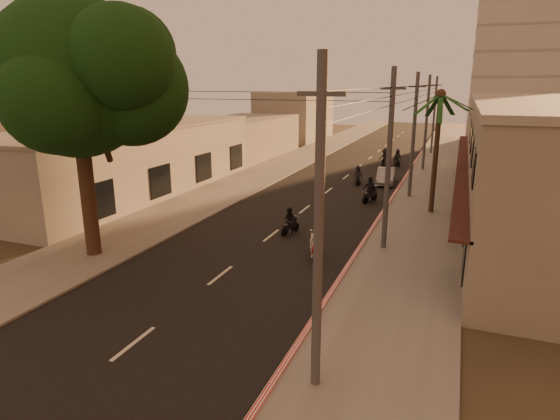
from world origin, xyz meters
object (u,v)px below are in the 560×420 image
(palm_tree, at_px, (440,101))
(scooter_mid_b, at_px, (370,190))
(scooter_far_a, at_px, (358,176))
(broadleaf_tree, at_px, (84,78))
(scooter_mid_a, at_px, (290,222))
(scooter_far_c, at_px, (397,158))
(scooter_red, at_px, (315,243))
(parked_car, at_px, (386,176))
(scooter_far_b, at_px, (384,158))

(palm_tree, xyz_separation_m, scooter_mid_b, (-4.29, 1.50, -6.28))
(scooter_far_a, bearing_deg, broadleaf_tree, -123.82)
(scooter_mid_a, bearing_deg, broadleaf_tree, -123.38)
(scooter_far_a, relative_size, scooter_far_c, 0.94)
(palm_tree, height_order, scooter_mid_a, palm_tree)
(scooter_mid_b, height_order, scooter_far_a, scooter_mid_b)
(scooter_far_c, bearing_deg, scooter_mid_b, -113.14)
(scooter_red, relative_size, scooter_far_c, 0.94)
(parked_car, xyz_separation_m, scooter_far_c, (-0.23, 9.18, 0.14))
(scooter_far_a, height_order, scooter_far_c, scooter_far_c)
(scooter_mid_b, bearing_deg, scooter_far_c, 109.13)
(parked_car, bearing_deg, scooter_mid_a, -106.28)
(scooter_mid_a, relative_size, parked_car, 0.39)
(broadleaf_tree, xyz_separation_m, scooter_red, (9.89, 3.49, -7.74))
(broadleaf_tree, relative_size, scooter_far_a, 7.32)
(broadleaf_tree, xyz_separation_m, scooter_far_a, (8.28, 20.98, -7.73))
(scooter_far_b, bearing_deg, broadleaf_tree, -101.51)
(broadleaf_tree, height_order, scooter_far_a, broadleaf_tree)
(scooter_mid_b, relative_size, parked_car, 0.46)
(palm_tree, bearing_deg, parked_car, 116.70)
(scooter_red, distance_m, scooter_mid_a, 3.84)
(palm_tree, xyz_separation_m, scooter_mid_a, (-7.13, -7.37, -6.41))
(broadleaf_tree, bearing_deg, scooter_far_c, 72.10)
(scooter_mid_a, bearing_deg, palm_tree, 61.62)
(scooter_red, height_order, parked_car, scooter_red)
(palm_tree, relative_size, scooter_far_a, 4.96)
(scooter_red, height_order, scooter_far_b, scooter_far_b)
(palm_tree, relative_size, scooter_far_c, 4.64)
(scooter_mid_a, bearing_deg, parked_car, 95.24)
(scooter_red, distance_m, scooter_far_c, 27.94)
(scooter_far_a, relative_size, scooter_far_b, 0.89)
(scooter_red, bearing_deg, parked_car, 75.13)
(scooter_red, relative_size, scooter_mid_b, 0.86)
(palm_tree, height_order, scooter_red, palm_tree)
(scooter_far_b, xyz_separation_m, parked_car, (1.48, -8.82, -0.17))
(scooter_mid_b, xyz_separation_m, scooter_far_a, (-2.04, 5.62, -0.13))
(scooter_mid_b, bearing_deg, scooter_far_b, 113.67)
(palm_tree, relative_size, scooter_mid_a, 5.10)
(scooter_red, bearing_deg, scooter_far_a, 81.90)
(scooter_red, height_order, scooter_far_c, scooter_far_c)
(scooter_far_c, bearing_deg, scooter_far_b, 172.17)
(palm_tree, bearing_deg, scooter_far_c, 104.23)
(broadleaf_tree, xyz_separation_m, scooter_far_b, (8.91, 31.08, -7.64))
(scooter_far_b, height_order, scooter_far_c, scooter_far_b)
(palm_tree, height_order, parked_car, palm_tree)
(scooter_red, bearing_deg, scooter_far_c, 76.10)
(broadleaf_tree, xyz_separation_m, parked_car, (10.39, 22.26, -7.81))
(scooter_far_b, relative_size, scooter_far_c, 1.05)
(scooter_mid_a, relative_size, scooter_far_b, 0.86)
(scooter_far_c, bearing_deg, scooter_red, -114.27)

